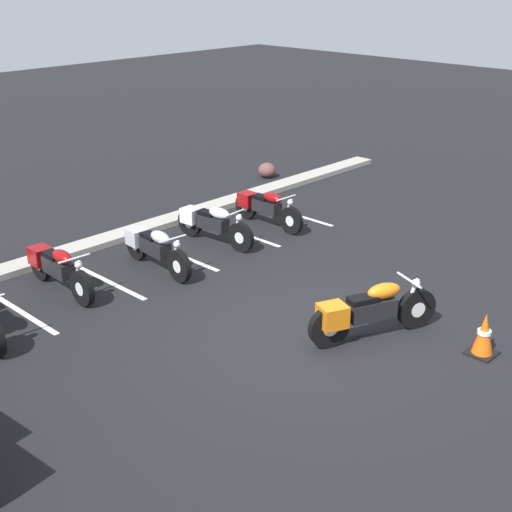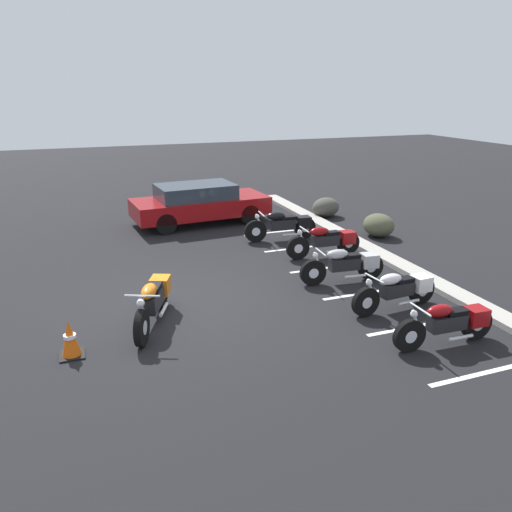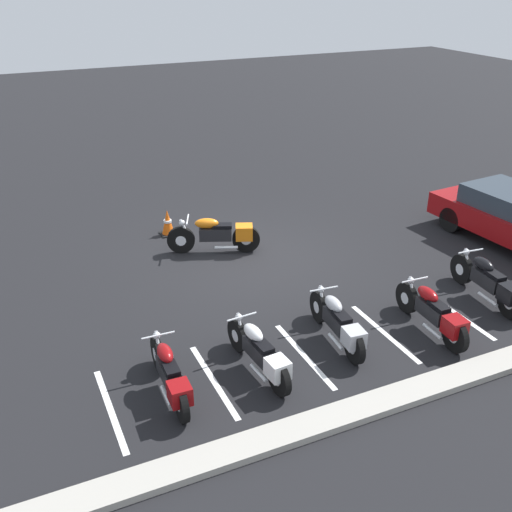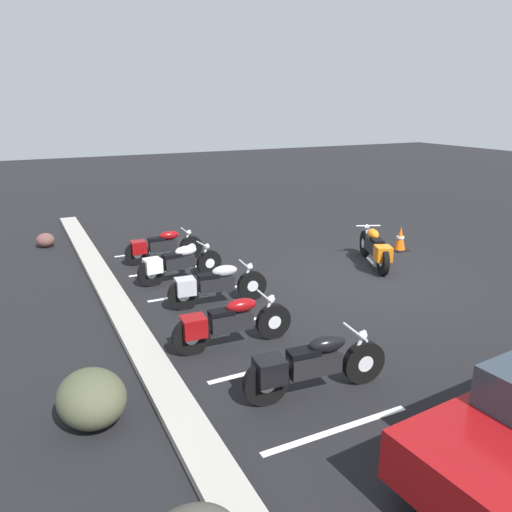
% 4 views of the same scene
% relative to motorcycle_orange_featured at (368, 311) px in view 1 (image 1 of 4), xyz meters
% --- Properties ---
extents(ground, '(60.00, 60.00, 0.00)m').
position_rel_motorcycle_orange_featured_xyz_m(ground, '(-0.56, 0.59, -0.46)').
color(ground, black).
extents(motorcycle_orange_featured, '(2.06, 1.03, 0.86)m').
position_rel_motorcycle_orange_featured_xyz_m(motorcycle_orange_featured, '(0.00, 0.00, 0.00)').
color(motorcycle_orange_featured, black).
rests_on(motorcycle_orange_featured, ground).
extents(parked_bike_1, '(0.58, 2.06, 0.81)m').
position_rel_motorcycle_orange_featured_xyz_m(parked_bike_1, '(-2.32, 4.89, -0.03)').
color(parked_bike_1, black).
rests_on(parked_bike_1, ground).
extents(parked_bike_2, '(0.57, 2.02, 0.79)m').
position_rel_motorcycle_orange_featured_xyz_m(parked_bike_2, '(-0.56, 4.44, -0.04)').
color(parked_bike_2, black).
rests_on(parked_bike_2, ground).
extents(parked_bike_3, '(0.56, 1.99, 0.78)m').
position_rel_motorcycle_orange_featured_xyz_m(parked_bike_3, '(1.09, 4.67, -0.04)').
color(parked_bike_3, black).
rests_on(parked_bike_3, ground).
extents(parked_bike_4, '(0.55, 1.97, 0.77)m').
position_rel_motorcycle_orange_featured_xyz_m(parked_bike_4, '(2.62, 4.61, -0.05)').
color(parked_bike_4, black).
rests_on(parked_bike_4, ground).
extents(concrete_curb, '(18.00, 0.50, 0.12)m').
position_rel_motorcycle_orange_featured_xyz_m(concrete_curb, '(-0.56, 6.19, -0.40)').
color(concrete_curb, '#A8A399').
rests_on(concrete_curb, ground).
extents(landscape_rock_1, '(0.55, 0.57, 0.39)m').
position_rel_motorcycle_orange_featured_xyz_m(landscape_rock_1, '(5.35, 7.11, -0.26)').
color(landscape_rock_1, brown).
rests_on(landscape_rock_1, ground).
extents(traffic_cone, '(0.40, 0.40, 0.66)m').
position_rel_motorcycle_orange_featured_xyz_m(traffic_cone, '(0.78, -1.50, -0.15)').
color(traffic_cone, black).
rests_on(traffic_cone, ground).
extents(stall_line_1, '(0.10, 2.10, 0.00)m').
position_rel_motorcycle_orange_featured_xyz_m(stall_line_1, '(-3.22, 4.53, -0.46)').
color(stall_line_1, white).
rests_on(stall_line_1, ground).
extents(stall_line_2, '(0.10, 2.10, 0.00)m').
position_rel_motorcycle_orange_featured_xyz_m(stall_line_2, '(-1.52, 4.53, -0.46)').
color(stall_line_2, white).
rests_on(stall_line_2, ground).
extents(stall_line_3, '(0.10, 2.10, 0.00)m').
position_rel_motorcycle_orange_featured_xyz_m(stall_line_3, '(0.18, 4.53, -0.46)').
color(stall_line_3, white).
rests_on(stall_line_3, ground).
extents(stall_line_4, '(0.10, 2.10, 0.00)m').
position_rel_motorcycle_orange_featured_xyz_m(stall_line_4, '(1.87, 4.53, -0.46)').
color(stall_line_4, white).
rests_on(stall_line_4, ground).
extents(stall_line_5, '(0.10, 2.10, 0.00)m').
position_rel_motorcycle_orange_featured_xyz_m(stall_line_5, '(3.57, 4.53, -0.46)').
color(stall_line_5, white).
rests_on(stall_line_5, ground).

